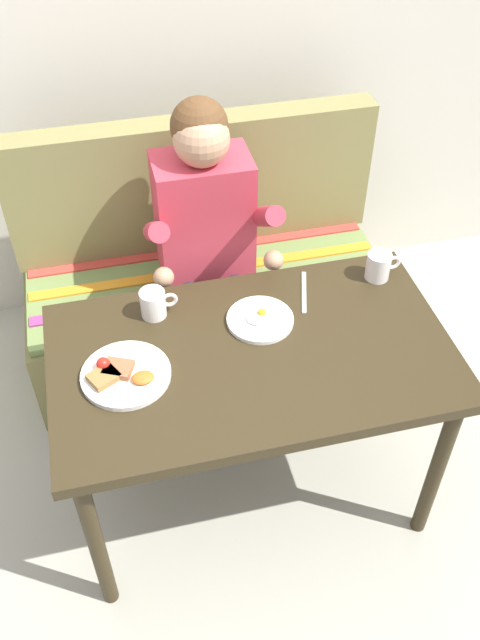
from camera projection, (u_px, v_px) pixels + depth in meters
ground_plane at (250, 488)px, 2.54m from camera, size 8.00×8.00×0.00m
back_wall at (169, 3)px, 2.54m from camera, size 4.40×0.10×2.60m
table at (252, 370)px, 2.09m from camera, size 1.20×0.70×0.73m
couch at (205, 289)px, 2.85m from camera, size 1.44×0.56×1.00m
person at (208, 233)px, 2.44m from camera, size 0.45×0.61×1.21m
plate_breakfast at (123, 374)px, 1.96m from camera, size 0.26×0.26×0.05m
plate_eggs at (260, 319)px, 2.13m from camera, size 0.21×0.21×0.04m
coffee_mug at (154, 303)px, 2.12m from camera, size 0.12×0.08×0.09m
coffee_mug_second at (379, 265)px, 2.25m from camera, size 0.12×0.08×0.09m
knife at (304, 292)px, 2.23m from camera, size 0.07×0.20×0.00m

